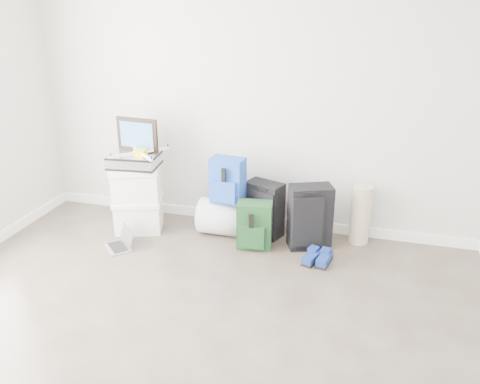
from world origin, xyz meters
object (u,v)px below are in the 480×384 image
(briefcase, at_px, (134,160))
(duffel_bag, at_px, (229,218))
(laptop, at_px, (121,243))
(carry_on, at_px, (310,217))
(boxes_stack, at_px, (138,198))
(large_suitcase, at_px, (264,209))

(briefcase, height_order, duffel_bag, briefcase)
(duffel_bag, height_order, laptop, duffel_bag)
(carry_on, distance_m, laptop, 1.80)
(boxes_stack, bearing_deg, large_suitcase, -8.83)
(boxes_stack, xyz_separation_m, carry_on, (1.73, 0.09, -0.03))
(briefcase, relative_size, carry_on, 0.76)
(briefcase, relative_size, duffel_bag, 0.79)
(briefcase, bearing_deg, carry_on, -3.52)
(carry_on, relative_size, laptop, 1.78)
(boxes_stack, distance_m, briefcase, 0.40)
(large_suitcase, bearing_deg, carry_on, 4.57)
(carry_on, xyz_separation_m, laptop, (-1.71, -0.50, -0.26))
(boxes_stack, xyz_separation_m, laptop, (0.01, -0.42, -0.29))
(briefcase, relative_size, laptop, 1.34)
(boxes_stack, bearing_deg, laptop, -106.53)
(duffel_bag, bearing_deg, large_suitcase, 13.91)
(carry_on, bearing_deg, duffel_bag, 153.95)
(duffel_bag, relative_size, laptop, 1.70)
(duffel_bag, distance_m, carry_on, 0.82)
(briefcase, xyz_separation_m, large_suitcase, (1.26, 0.21, -0.46))
(briefcase, distance_m, carry_on, 1.78)
(laptop, bearing_deg, briefcase, 136.21)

